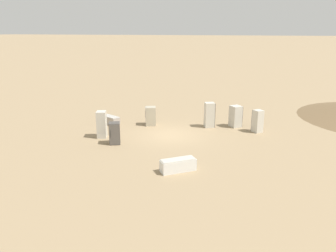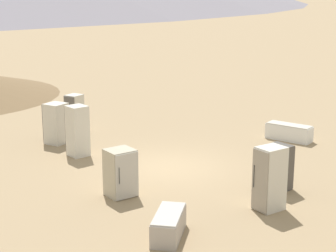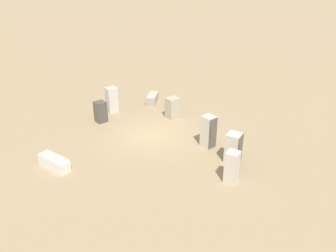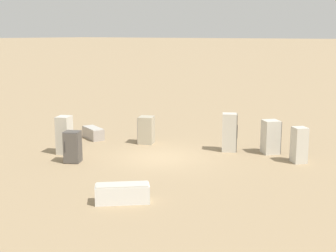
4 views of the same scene
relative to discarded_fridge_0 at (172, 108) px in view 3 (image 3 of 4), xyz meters
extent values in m
plane|color=#9E8460|center=(2.32, -1.94, -0.72)|extent=(1000.00, 1000.00, 0.00)
cube|color=#B2A88E|center=(0.02, 0.01, 0.00)|extent=(0.99, 1.03, 1.44)
cube|color=#BCB7AD|center=(-0.34, -0.15, 0.00)|extent=(0.34, 0.72, 1.38)
cylinder|color=#2D2D2D|center=(-0.48, 0.10, 0.07)|extent=(0.02, 0.02, 0.50)
cube|color=#4C4742|center=(-0.49, -4.82, -0.01)|extent=(0.91, 0.88, 1.42)
cube|color=#56514C|center=(-0.33, -5.12, -0.01)|extent=(0.61, 0.34, 1.36)
cylinder|color=#2D2D2D|center=(-0.53, -5.26, 0.06)|extent=(0.02, 0.02, 0.50)
cube|color=beige|center=(4.37, 1.00, 0.22)|extent=(0.90, 0.89, 1.89)
cube|color=#56514C|center=(4.69, 1.17, 0.22)|extent=(0.32, 0.56, 1.81)
cylinder|color=#2D2D2D|center=(4.82, 0.98, 0.32)|extent=(0.02, 0.02, 0.66)
cube|color=beige|center=(6.23, 1.74, 0.10)|extent=(1.04, 1.04, 1.63)
cube|color=#56514C|center=(6.49, 2.01, 0.10)|extent=(0.55, 0.53, 1.56)
cylinder|color=#2D2D2D|center=(6.70, 1.85, 0.18)|extent=(0.02, 0.02, 0.57)
cube|color=beige|center=(-1.94, -3.95, 0.20)|extent=(0.85, 0.92, 1.83)
cube|color=gray|center=(-2.09, -3.58, 0.20)|extent=(0.56, 0.26, 1.76)
cylinder|color=#2D2D2D|center=(-1.91, -3.47, 0.29)|extent=(0.02, 0.02, 0.64)
cube|color=beige|center=(7.93, 0.92, 0.09)|extent=(0.85, 0.85, 1.62)
cube|color=#56514C|center=(7.70, 1.15, 0.09)|extent=(0.42, 0.43, 1.56)
cylinder|color=#2D2D2D|center=(7.82, 1.32, 0.17)|extent=(0.02, 0.02, 0.57)
cube|color=#A89E93|center=(-3.08, -0.80, -0.42)|extent=(1.72, 1.22, 0.60)
cube|color=#BCB7AD|center=(-3.08, -0.80, -0.10)|extent=(1.65, 1.17, 0.04)
cube|color=white|center=(4.71, -7.51, -0.41)|extent=(1.81, 1.69, 0.62)
cube|color=beige|center=(4.71, -7.51, -0.07)|extent=(1.74, 1.63, 0.04)
camera|label=1|loc=(9.57, -22.51, 6.33)|focal=35.00mm
camera|label=2|loc=(-15.81, 1.98, 5.45)|focal=60.00mm
camera|label=3|loc=(20.05, -5.15, 8.72)|focal=35.00mm
camera|label=4|loc=(14.70, -19.18, 5.01)|focal=50.00mm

